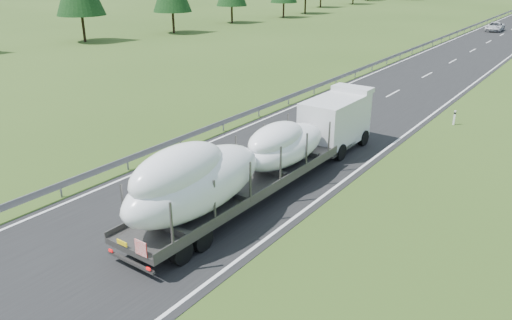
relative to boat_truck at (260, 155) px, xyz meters
The scene contains 3 objects.
guardrail 86.77m from the boat_truck, 94.88° to the left, with size 0.10×400.00×0.76m.
boat_truck is the anchor object (origin of this frame).
distant_van 71.59m from the boat_truck, 93.18° to the left, with size 2.35×5.09×1.41m, color silver.
Camera 1 is at (14.15, -3.87, 10.13)m, focal length 35.00 mm.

